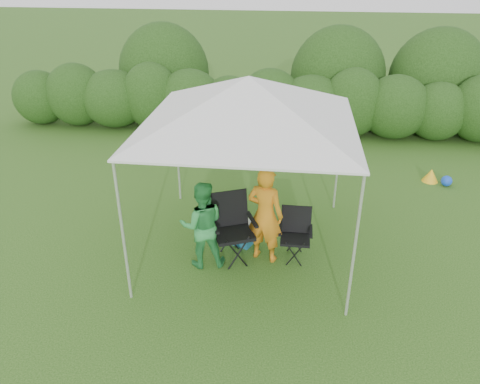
# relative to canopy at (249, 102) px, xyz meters

# --- Properties ---
(ground) EXTENTS (70.00, 70.00, 0.00)m
(ground) POSITION_rel_canopy_xyz_m (0.00, -0.50, -2.46)
(ground) COLOR #3A6520
(hedge) EXTENTS (14.46, 1.53, 1.80)m
(hedge) POSITION_rel_canopy_xyz_m (0.10, 5.50, -1.64)
(hedge) COLOR #254A17
(hedge) RESTS_ON ground
(canopy) EXTENTS (3.10, 3.10, 2.83)m
(canopy) POSITION_rel_canopy_xyz_m (0.00, 0.00, 0.00)
(canopy) COLOR silver
(canopy) RESTS_ON ground
(chair_right) EXTENTS (0.52, 0.47, 0.83)m
(chair_right) POSITION_rel_canopy_xyz_m (0.78, -0.19, -1.99)
(chair_right) COLOR black
(chair_right) RESTS_ON ground
(chair_left) EXTENTS (0.80, 0.78, 1.07)m
(chair_left) POSITION_rel_canopy_xyz_m (-0.22, -0.30, -1.86)
(chair_left) COLOR black
(chair_left) RESTS_ON ground
(man) EXTENTS (0.66, 0.54, 1.58)m
(man) POSITION_rel_canopy_xyz_m (0.30, -0.31, -1.67)
(man) COLOR orange
(man) RESTS_ON ground
(woman) EXTENTS (0.79, 0.67, 1.41)m
(woman) POSITION_rel_canopy_xyz_m (-0.63, -0.58, -1.76)
(woman) COLOR green
(woman) RESTS_ON ground
(cooler) EXTENTS (0.57, 0.51, 0.40)m
(cooler) POSITION_rel_canopy_xyz_m (-0.13, 0.10, -2.26)
(cooler) COLOR #1C5C82
(cooler) RESTS_ON ground
(bottle) EXTENTS (0.07, 0.07, 0.27)m
(bottle) POSITION_rel_canopy_xyz_m (-0.07, 0.06, -1.93)
(bottle) COLOR #592D0C
(bottle) RESTS_ON cooler
(lawn_toy) EXTENTS (0.56, 0.46, 0.28)m
(lawn_toy) POSITION_rel_canopy_xyz_m (3.68, 2.86, -2.33)
(lawn_toy) COLOR yellow
(lawn_toy) RESTS_ON ground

